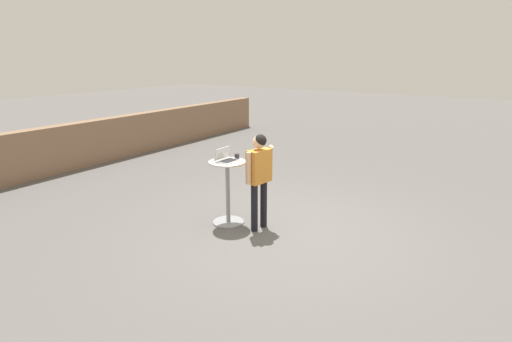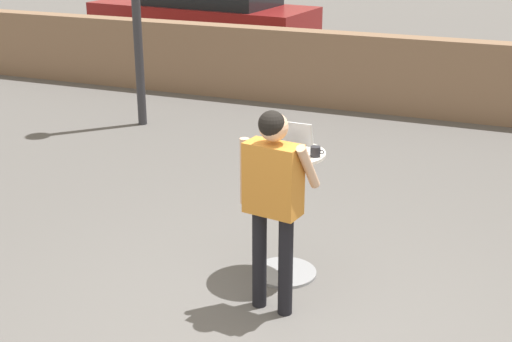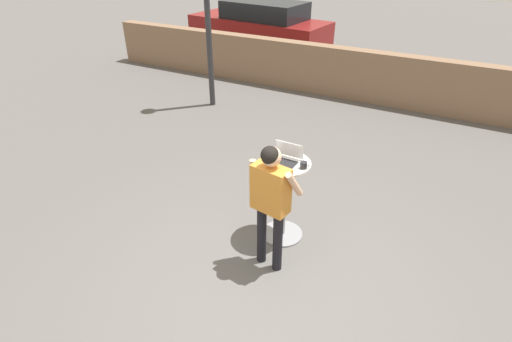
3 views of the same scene
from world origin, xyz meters
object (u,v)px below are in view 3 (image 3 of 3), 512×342
(cafe_table, at_px, (284,196))
(parked_car_near_street, at_px, (260,27))
(coffee_mug, at_px, (304,165))
(laptop, at_px, (286,158))
(standing_person, at_px, (270,195))

(cafe_table, height_order, parked_car_near_street, parked_car_near_street)
(coffee_mug, bearing_deg, cafe_table, 174.64)
(laptop, relative_size, coffee_mug, 3.21)
(laptop, distance_m, coffee_mug, 0.24)
(coffee_mug, distance_m, parked_car_near_street, 9.18)
(cafe_table, bearing_deg, standing_person, -80.64)
(standing_person, bearing_deg, laptop, 98.97)
(cafe_table, xyz_separation_m, laptop, (0.00, 0.02, 0.53))
(cafe_table, relative_size, laptop, 3.13)
(parked_car_near_street, bearing_deg, coffee_mug, -58.86)
(cafe_table, relative_size, parked_car_near_street, 0.23)
(coffee_mug, bearing_deg, parked_car_near_street, 121.14)
(coffee_mug, relative_size, parked_car_near_street, 0.02)
(cafe_table, xyz_separation_m, parked_car_near_street, (-4.50, 7.83, 0.22))
(laptop, height_order, coffee_mug, laptop)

